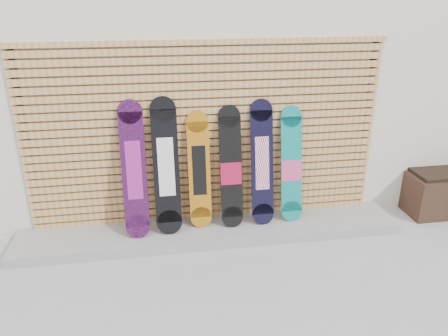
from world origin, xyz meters
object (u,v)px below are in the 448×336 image
Objects in this scene: snowboard_1 at (166,167)px; snowboard_3 at (231,168)px; snowboard_4 at (262,163)px; snowboard_0 at (134,170)px; snowboard_2 at (199,170)px; snowboard_5 at (291,166)px.

snowboard_3 is (0.76, 0.02, -0.08)m from snowboard_1.
snowboard_1 reaches higher than snowboard_4.
snowboard_0 is 1.11× the size of snowboard_2.
snowboard_4 is 1.07× the size of snowboard_5.
snowboard_0 is 1.08× the size of snowboard_3.
snowboard_0 is 1.03× the size of snowboard_4.
snowboard_5 is (1.13, -0.02, -0.01)m from snowboard_2.
snowboard_2 is 1.13m from snowboard_5.
snowboard_3 is at bearing -4.95° from snowboard_2.
snowboard_0 reaches higher than snowboard_5.
snowboard_3 reaches higher than snowboard_2.
snowboard_3 is 1.03× the size of snowboard_5.
snowboard_3 is (0.37, -0.03, 0.01)m from snowboard_2.
snowboard_1 is at bearing -178.67° from snowboard_5.
snowboard_4 is (1.50, 0.04, -0.03)m from snowboard_0.
snowboard_0 is 1.50m from snowboard_4.
snowboard_4 is 0.38m from snowboard_5.
snowboard_5 is at bearing 1.79° from snowboard_4.
snowboard_2 is (0.39, 0.05, -0.09)m from snowboard_1.
snowboard_3 is 0.75m from snowboard_5.
snowboard_0 is 1.13m from snowboard_3.
snowboard_3 reaches higher than snowboard_5.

